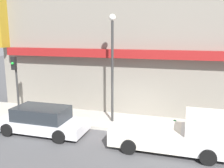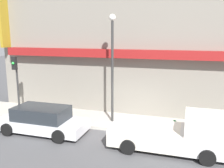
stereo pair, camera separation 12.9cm
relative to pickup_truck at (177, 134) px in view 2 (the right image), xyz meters
name	(u,v)px [view 2 (the right image)]	position (x,y,z in m)	size (l,w,h in m)	color
ground_plane	(131,134)	(-2.36, 1.21, -0.78)	(80.00, 80.00, 0.00)	#4C4C4F
sidewalk	(136,124)	(-2.36, 2.57, -0.69)	(36.00, 2.70, 0.17)	#ADA89E
building	(147,24)	(-2.38, 5.40, 4.94)	(19.80, 3.80, 11.47)	gray
pickup_truck	(177,134)	(0.00, 0.00, 0.00)	(5.21, 2.25, 1.79)	silver
parked_car	(42,120)	(-6.89, 0.00, -0.09)	(4.76, 2.05, 1.41)	silver
fire_hydrant	(174,126)	(-0.20, 1.78, -0.30)	(0.18, 0.18, 0.62)	#196633
street_lamp	(112,57)	(-3.73, 2.33, 3.11)	(0.36, 0.36, 6.01)	#2D2D2D
traffic_light	(16,75)	(-9.75, 1.82, 1.90)	(0.28, 0.42, 3.64)	#2D2D2D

